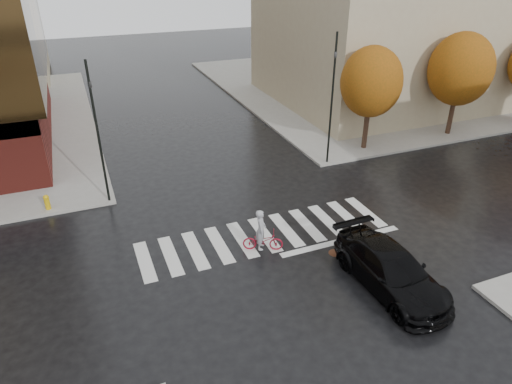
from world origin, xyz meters
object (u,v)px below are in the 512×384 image
Objects in this scene: cyclist at (262,237)px; fire_hydrant at (47,201)px; sedan at (391,270)px; traffic_light_ne at (333,91)px; traffic_light_nw at (97,125)px.

cyclist is 2.53× the size of fire_hydrant.
cyclist is at bearing 129.29° from sedan.
traffic_light_ne reaches higher than fire_hydrant.
traffic_light_ne reaches higher than cyclist.
fire_hydrant is at bearing -117.31° from traffic_light_nw.
traffic_light_ne is 16.33m from fire_hydrant.
cyclist is at bearing 66.00° from traffic_light_ne.
cyclist is at bearing 16.48° from traffic_light_nw.
sedan is at bearing 17.00° from traffic_light_nw.
traffic_light_ne is 9.67× the size of fire_hydrant.
sedan is 5.49m from cyclist.
traffic_light_nw is (-5.73, 6.86, 3.54)m from cyclist.
traffic_light_ne is at bearing 70.02° from sedan.
traffic_light_nw is 9.11× the size of fire_hydrant.
traffic_light_ne is (12.92, 0.00, 0.30)m from traffic_light_nw.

